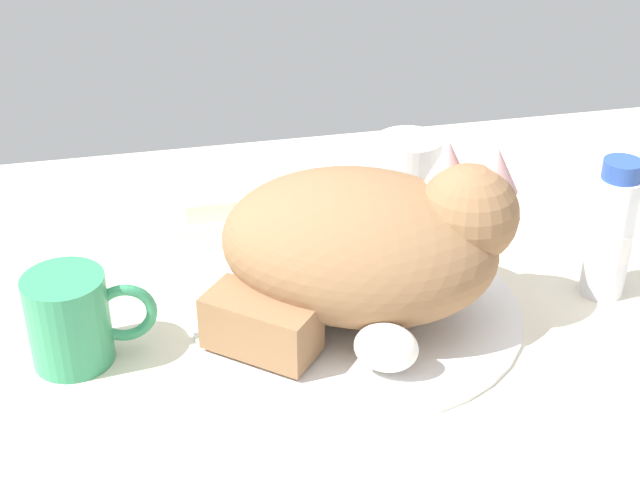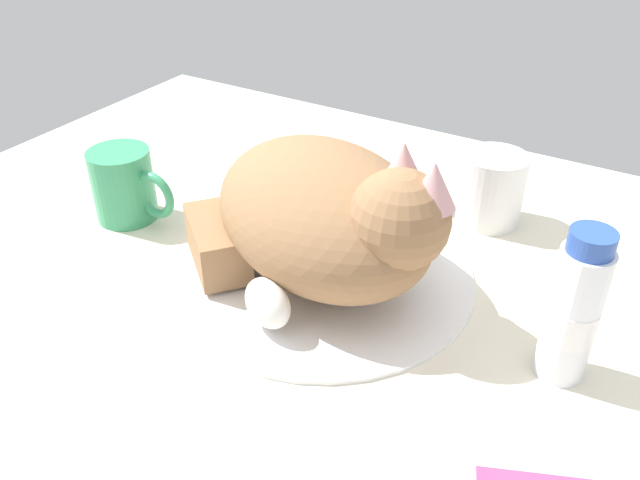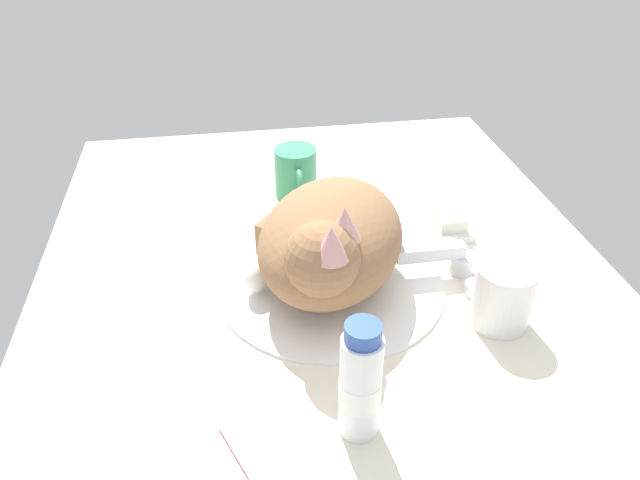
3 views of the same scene
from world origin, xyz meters
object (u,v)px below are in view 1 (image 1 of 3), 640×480
Objects in this scene: faucet at (319,209)px; soap_bar at (214,204)px; cat at (370,244)px; toothpaste_bottle at (611,233)px; coffee_mug at (73,319)px; rinse_cup at (408,173)px.

faucet is 1.96× the size of soap_bar.
toothpaste_bottle is at bearing -1.97° from cat.
toothpaste_bottle reaches higher than coffee_mug.
cat reaches higher than soap_bar.
rinse_cup is 0.59× the size of toothpaste_bottle.
coffee_mug is at bearing -123.85° from soap_bar.
faucet is 1.16× the size of coffee_mug.
toothpaste_bottle is (13.67, -21.36, 2.46)cm from rinse_cup.
faucet is at bearing -166.01° from rinse_cup.
toothpaste_bottle reaches higher than rinse_cup.
rinse_cup is at bearing 63.84° from cat.
toothpaste_bottle is at bearing -31.70° from soap_bar.
coffee_mug is 1.70× the size of soap_bar.
coffee_mug is 50.78cm from toothpaste_bottle.
cat is 2.75× the size of coffee_mug.
cat reaches higher than rinse_cup.
faucet is 11.74cm from soap_bar.
faucet is 0.42× the size of cat.
coffee_mug is 42.78cm from rinse_cup.
soap_bar is at bearing 162.51° from faucet.
coffee_mug reaches higher than faucet.
faucet is 1.54× the size of rinse_cup.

